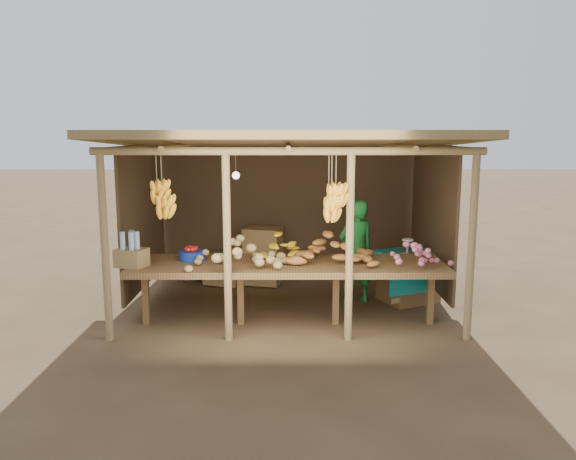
{
  "coord_description": "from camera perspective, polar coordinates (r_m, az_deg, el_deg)",
  "views": [
    {
      "loc": [
        -0.03,
        -7.78,
        2.4
      ],
      "look_at": [
        0.0,
        0.0,
        1.05
      ],
      "focal_mm": 35.0,
      "sensor_mm": 36.0,
      "label": 1
    }
  ],
  "objects": [
    {
      "name": "onion_heap",
      "position": [
        6.87,
        13.28,
        -2.36
      ],
      "size": [
        0.99,
        0.8,
        0.36
      ],
      "primitive_type": null,
      "rotation": [
        0.0,
        0.0,
        -0.39
      ],
      "color": "#C05D6E",
      "rests_on": "counter"
    },
    {
      "name": "sweet_potato_heap",
      "position": [
        7.02,
        4.26,
        -1.84
      ],
      "size": [
        1.22,
        0.96,
        0.36
      ],
      "primitive_type": null,
      "rotation": [
        0.0,
        0.0,
        0.34
      ],
      "color": "#A96B2B",
      "rests_on": "counter"
    },
    {
      "name": "tarp_crate",
      "position": [
        8.27,
        12.14,
        -4.48
      ],
      "size": [
        1.0,
        0.94,
        0.94
      ],
      "color": "brown",
      "rests_on": "ground"
    },
    {
      "name": "vendor",
      "position": [
        8.0,
        6.92,
        -2.2
      ],
      "size": [
        0.64,
        0.54,
        1.48
      ],
      "primitive_type": "imported",
      "rotation": [
        0.0,
        0.0,
        3.55
      ],
      "color": "#176B24",
      "rests_on": "ground"
    },
    {
      "name": "bottle_box",
      "position": [
        7.04,
        -15.63,
        -2.27
      ],
      "size": [
        0.41,
        0.37,
        0.44
      ],
      "color": "olive",
      "rests_on": "counter"
    },
    {
      "name": "potato_heap",
      "position": [
        6.8,
        -5.2,
        -2.2
      ],
      "size": [
        1.15,
        0.76,
        0.37
      ],
      "primitive_type": null,
      "rotation": [
        0.0,
        0.0,
        0.1
      ],
      "color": "#A18C53",
      "rests_on": "counter"
    },
    {
      "name": "banana_pile",
      "position": [
        7.28,
        -0.64,
        -1.46
      ],
      "size": [
        0.64,
        0.49,
        0.35
      ],
      "primitive_type": null,
      "rotation": [
        0.0,
        0.0,
        0.31
      ],
      "color": "yellow",
      "rests_on": "counter"
    },
    {
      "name": "tomato_basin",
      "position": [
        7.25,
        -9.68,
        -2.46
      ],
      "size": [
        0.34,
        0.34,
        0.18
      ],
      "rotation": [
        0.0,
        0.0,
        0.06
      ],
      "color": "navy",
      "rests_on": "counter"
    },
    {
      "name": "ground",
      "position": [
        8.14,
        0.0,
        -7.3
      ],
      "size": [
        60.0,
        60.0,
        0.0
      ],
      "primitive_type": "plane",
      "color": "brown",
      "rests_on": "ground"
    },
    {
      "name": "counter",
      "position": [
        7.03,
        0.03,
        -3.82
      ],
      "size": [
        3.9,
        1.05,
        0.8
      ],
      "color": "brown",
      "rests_on": "ground"
    },
    {
      "name": "carton_stack",
      "position": [
        8.97,
        -3.86,
        -3.08
      ],
      "size": [
        1.28,
        0.59,
        0.9
      ],
      "color": "olive",
      "rests_on": "ground"
    },
    {
      "name": "stall_structure",
      "position": [
        7.71,
        -0.61,
        6.17
      ],
      "size": [
        4.7,
        3.5,
        2.43
      ],
      "color": "olive",
      "rests_on": "ground"
    },
    {
      "name": "burlap_sacks",
      "position": [
        9.3,
        -8.83,
        -3.82
      ],
      "size": [
        0.73,
        0.38,
        0.51
      ],
      "color": "#4E3924",
      "rests_on": "ground"
    }
  ]
}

